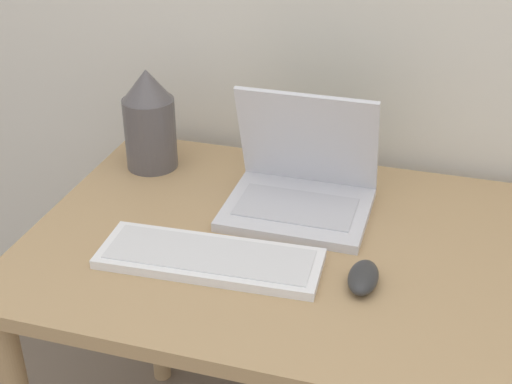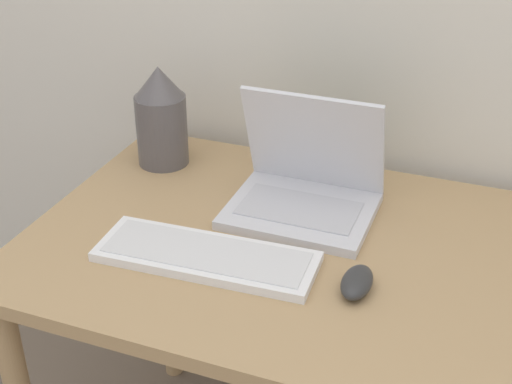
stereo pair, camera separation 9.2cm
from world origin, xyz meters
name	(u,v)px [view 2 (the right image)]	position (x,y,z in m)	size (l,w,h in m)	color
desk	(299,288)	(0.00, 0.37, 0.66)	(1.06, 0.73, 0.76)	tan
laptop	(305,186)	(-0.03, 0.50, 0.82)	(0.29, 0.24, 0.25)	silver
keyboard	(206,256)	(-0.15, 0.25, 0.77)	(0.42, 0.16, 0.02)	white
mouse	(357,282)	(0.14, 0.26, 0.78)	(0.05, 0.10, 0.03)	#2D2D2D
vase	(161,117)	(-0.41, 0.58, 0.88)	(0.12, 0.12, 0.24)	#514C4C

